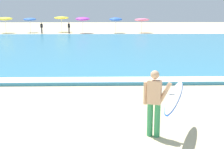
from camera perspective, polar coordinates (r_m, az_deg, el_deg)
name	(u,v)px	position (r m, az deg, el deg)	size (l,w,h in m)	color
sea	(81,47)	(26.76, -5.99, 5.32)	(120.00, 28.00, 0.14)	teal
surf_foam	(57,80)	(13.61, -10.38, -0.99)	(120.00, 1.05, 0.01)	white
surfer_with_board	(163,99)	(7.55, 9.78, -4.58)	(1.31, 2.45, 1.73)	#338E56
beach_umbrella_0	(5,19)	(47.02, -19.72, 9.98)	(2.09, 2.10, 2.32)	beige
beach_umbrella_1	(30,19)	(46.76, -15.43, 10.10)	(1.86, 1.88, 2.21)	beige
beach_umbrella_2	(61,18)	(47.00, -9.62, 10.61)	(2.21, 2.22, 2.38)	beige
beach_umbrella_3	(83,19)	(44.12, -5.62, 10.51)	(2.08, 2.12, 2.38)	beige
beach_umbrella_4	(116,19)	(44.40, 0.72, 10.47)	(1.92, 1.95, 2.27)	beige
beach_umbrella_5	(142,20)	(44.91, 5.71, 10.35)	(2.19, 2.20, 2.15)	beige
beachgoer_near_row_left	(42,28)	(44.28, -13.28, 8.70)	(0.32, 0.20, 1.58)	#383842
beachgoer_near_row_mid	(69,28)	(43.76, -8.22, 8.86)	(0.32, 0.20, 1.58)	#383842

